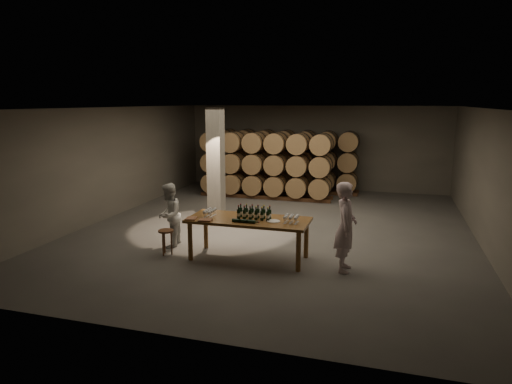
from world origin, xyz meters
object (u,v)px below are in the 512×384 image
(stool, at_px, (166,235))
(tasting_table, at_px, (249,223))
(person_woman, at_px, (169,215))
(bottle_cluster, at_px, (254,214))
(person_man, at_px, (346,227))
(plate, at_px, (274,221))
(notebook_near, at_px, (205,220))

(stool, bearing_deg, tasting_table, 8.12)
(person_woman, bearing_deg, bottle_cluster, 71.27)
(bottle_cluster, xyz_separation_m, person_man, (1.95, -0.13, -0.10))
(bottle_cluster, distance_m, plate, 0.48)
(bottle_cluster, height_order, plate, bottle_cluster)
(bottle_cluster, height_order, stool, bottle_cluster)
(person_man, bearing_deg, plate, 87.09)
(plate, relative_size, notebook_near, 1.02)
(tasting_table, relative_size, person_man, 1.43)
(person_woman, bearing_deg, stool, 9.13)
(notebook_near, xyz_separation_m, stool, (-1.02, 0.16, -0.45))
(bottle_cluster, height_order, person_man, person_man)
(tasting_table, relative_size, bottle_cluster, 3.59)
(tasting_table, xyz_separation_m, person_man, (2.06, -0.11, 0.11))
(bottle_cluster, distance_m, person_woman, 2.21)
(person_man, distance_m, person_woman, 4.14)
(tasting_table, xyz_separation_m, person_woman, (-2.05, 0.32, -0.04))
(notebook_near, bearing_deg, stool, 160.96)
(bottle_cluster, bearing_deg, person_woman, 172.16)
(tasting_table, distance_m, notebook_near, 0.93)
(bottle_cluster, xyz_separation_m, plate, (0.46, -0.10, -0.10))
(notebook_near, xyz_separation_m, person_woman, (-1.23, 0.74, -0.16))
(bottle_cluster, xyz_separation_m, notebook_near, (-0.94, -0.44, -0.09))
(plate, distance_m, stool, 2.46)
(bottle_cluster, bearing_deg, plate, -12.24)
(tasting_table, distance_m, person_man, 2.07)
(notebook_near, distance_m, stool, 1.12)
(tasting_table, xyz_separation_m, plate, (0.57, -0.08, 0.11))
(stool, height_order, person_woman, person_woman)
(plate, xyz_separation_m, stool, (-2.41, -0.18, -0.44))
(plate, distance_m, notebook_near, 1.44)
(person_man, bearing_deg, stool, 90.42)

